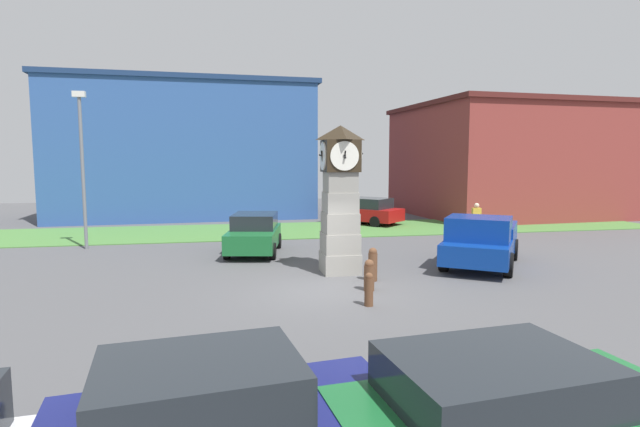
# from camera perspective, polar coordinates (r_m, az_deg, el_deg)

# --- Properties ---
(ground_plane) EXTENTS (68.12, 68.12, 0.00)m
(ground_plane) POSITION_cam_1_polar(r_m,az_deg,el_deg) (14.70, 0.70, -8.76)
(ground_plane) COLOR #4C4C4F
(clock_tower) EXTENTS (1.50, 1.50, 4.91)m
(clock_tower) POSITION_cam_1_polar(r_m,az_deg,el_deg) (16.61, 2.32, 1.50)
(clock_tower) COLOR gray
(clock_tower) RESTS_ON ground_plane
(bollard_near_tower) EXTENTS (0.29, 0.29, 1.06)m
(bollard_near_tower) POSITION_cam_1_polar(r_m,az_deg,el_deg) (15.77, 6.05, -5.77)
(bollard_near_tower) COLOR brown
(bollard_near_tower) RESTS_ON ground_plane
(bollard_mid_row) EXTENTS (0.31, 0.31, 0.92)m
(bollard_mid_row) POSITION_cam_1_polar(r_m,az_deg,el_deg) (14.62, 5.64, -7.00)
(bollard_mid_row) COLOR brown
(bollard_mid_row) RESTS_ON ground_plane
(bollard_far_row) EXTENTS (0.23, 0.23, 0.88)m
(bollard_far_row) POSITION_cam_1_polar(r_m,az_deg,el_deg) (13.14, 5.61, -8.60)
(bollard_far_row) COLOR brown
(bollard_far_row) RESTS_ON ground_plane
(car_near_tower) EXTENTS (4.33, 2.37, 1.53)m
(car_near_tower) POSITION_cam_1_polar(r_m,az_deg,el_deg) (6.35, -11.42, -22.21)
(car_near_tower) COLOR navy
(car_near_tower) RESTS_ON ground_plane
(car_by_building) EXTENTS (4.61, 2.41, 1.50)m
(car_by_building) POSITION_cam_1_polar(r_m,az_deg,el_deg) (6.81, 20.84, -20.53)
(car_by_building) COLOR #19602D
(car_by_building) RESTS_ON ground_plane
(car_far_lot) EXTENTS (2.56, 4.27, 1.60)m
(car_far_lot) POSITION_cam_1_polar(r_m,az_deg,el_deg) (20.46, -7.51, -2.28)
(car_far_lot) COLOR #19602D
(car_far_lot) RESTS_ON ground_plane
(car_silver_hatch) EXTENTS (4.54, 4.72, 1.57)m
(car_silver_hatch) POSITION_cam_1_polar(r_m,az_deg,el_deg) (29.58, 5.05, 0.32)
(car_silver_hatch) COLOR #A51111
(car_silver_hatch) RESTS_ON ground_plane
(pickup_truck) EXTENTS (4.68, 5.40, 1.85)m
(pickup_truck) POSITION_cam_1_polar(r_m,az_deg,el_deg) (18.80, 17.95, -2.88)
(pickup_truck) COLOR navy
(pickup_truck) RESTS_ON ground_plane
(pedestrian_crossing_lot) EXTENTS (0.43, 0.30, 1.76)m
(pedestrian_crossing_lot) POSITION_cam_1_polar(r_m,az_deg,el_deg) (24.79, 17.43, -0.56)
(pedestrian_crossing_lot) COLOR #264CA5
(pedestrian_crossing_lot) RESTS_ON ground_plane
(street_lamp_near_road) EXTENTS (0.50, 0.24, 6.61)m
(street_lamp_near_road) POSITION_cam_1_polar(r_m,az_deg,el_deg) (23.20, -25.53, 5.59)
(street_lamp_near_road) COLOR slate
(street_lamp_near_road) RESTS_ON ground_plane
(warehouse_blue_far) EXTENTS (17.21, 9.31, 8.87)m
(warehouse_blue_far) POSITION_cam_1_polar(r_m,az_deg,el_deg) (35.09, -15.05, 7.01)
(warehouse_blue_far) COLOR #2D5193
(warehouse_blue_far) RESTS_ON ground_plane
(storefront_low_left) EXTENTS (14.35, 12.58, 7.51)m
(storefront_low_left) POSITION_cam_1_polar(r_m,az_deg,el_deg) (37.25, 20.77, 5.71)
(storefront_low_left) COLOR maroon
(storefront_low_left) RESTS_ON ground_plane
(grass_verge_far) EXTENTS (40.87, 6.17, 0.04)m
(grass_verge_far) POSITION_cam_1_polar(r_m,az_deg,el_deg) (26.92, -2.93, -1.90)
(grass_verge_far) COLOR #477A38
(grass_verge_far) RESTS_ON ground_plane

